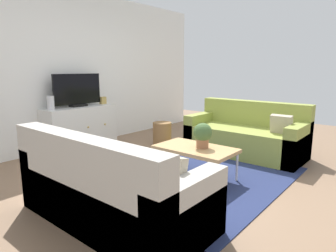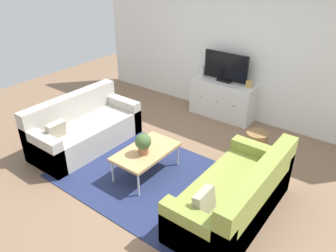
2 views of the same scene
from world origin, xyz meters
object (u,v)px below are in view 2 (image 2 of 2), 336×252
object	(u,v)px
couch_left_side	(83,129)
mantel_clock	(249,84)
coffee_table	(146,152)
wicker_basket	(256,144)
couch_right_side	(238,199)
glass_vase	(202,71)
tv_console	(223,99)
flat_screen_tv	(226,67)
potted_plant	(143,143)

from	to	relation	value
couch_left_side	mantel_clock	bearing A→B (deg)	52.12
coffee_table	wicker_basket	xyz separation A→B (m)	(1.06, 1.46, -0.18)
couch_right_side	wicker_basket	bearing A→B (deg)	105.60
couch_left_side	glass_vase	distance (m)	2.58
tv_console	glass_vase	distance (m)	0.70
couch_left_side	wicker_basket	size ratio (longest dim) A/B	4.51
flat_screen_tv	wicker_basket	world-z (taller)	flat_screen_tv
mantel_clock	wicker_basket	world-z (taller)	mantel_clock
coffee_table	potted_plant	distance (m)	0.22
couch_left_side	couch_right_side	world-z (taller)	same
couch_left_side	couch_right_side	size ratio (longest dim) A/B	1.00
flat_screen_tv	glass_vase	size ratio (longest dim) A/B	4.02
tv_console	glass_vase	size ratio (longest dim) A/B	5.72
couch_left_side	flat_screen_tv	xyz separation A→B (m)	(1.34, 2.39, 0.72)
glass_vase	wicker_basket	bearing A→B (deg)	-29.08
coffee_table	couch_right_side	bearing A→B (deg)	-0.45
couch_left_side	flat_screen_tv	world-z (taller)	flat_screen_tv
couch_left_side	tv_console	bearing A→B (deg)	60.60
potted_plant	mantel_clock	world-z (taller)	mantel_clock
tv_console	mantel_clock	size ratio (longest dim) A/B	9.69
couch_right_side	mantel_clock	world-z (taller)	mantel_clock
mantel_clock	wicker_basket	distance (m)	1.24
potted_plant	flat_screen_tv	size ratio (longest dim) A/B	0.35
flat_screen_tv	mantel_clock	xyz separation A→B (m)	(0.51, -0.02, -0.21)
couch_right_side	wicker_basket	size ratio (longest dim) A/B	4.51
couch_left_side	mantel_clock	size ratio (longest dim) A/B	14.02
coffee_table	potted_plant	xyz separation A→B (m)	(0.03, -0.08, 0.20)
wicker_basket	flat_screen_tv	bearing A→B (deg)	140.41
potted_plant	glass_vase	bearing A→B (deg)	103.68
coffee_table	tv_console	distance (m)	2.36
glass_vase	mantel_clock	bearing A→B (deg)	0.00
couch_left_side	flat_screen_tv	size ratio (longest dim) A/B	2.06
couch_right_side	glass_vase	world-z (taller)	glass_vase
potted_plant	flat_screen_tv	world-z (taller)	flat_screen_tv
potted_plant	tv_console	size ratio (longest dim) A/B	0.25
glass_vase	mantel_clock	distance (m)	1.02
glass_vase	coffee_table	bearing A→B (deg)	-76.49
couch_right_side	flat_screen_tv	xyz separation A→B (m)	(-1.53, 2.39, 0.72)
couch_right_side	wicker_basket	xyz separation A→B (m)	(-0.41, 1.47, -0.09)
coffee_table	glass_vase	xyz separation A→B (m)	(-0.57, 2.36, 0.46)
mantel_clock	wicker_basket	size ratio (longest dim) A/B	0.32
glass_vase	mantel_clock	xyz separation A→B (m)	(1.02, 0.00, -0.05)
tv_console	coffee_table	bearing A→B (deg)	-88.59
couch_right_side	tv_console	world-z (taller)	couch_right_side
wicker_basket	couch_right_side	bearing A→B (deg)	-74.40
tv_console	glass_vase	xyz separation A→B (m)	(-0.51, 0.00, 0.48)
couch_right_side	coffee_table	bearing A→B (deg)	179.55
couch_right_side	tv_console	size ratio (longest dim) A/B	1.45
couch_left_side	glass_vase	xyz separation A→B (m)	(0.83, 2.37, 0.56)
potted_plant	tv_console	world-z (taller)	tv_console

